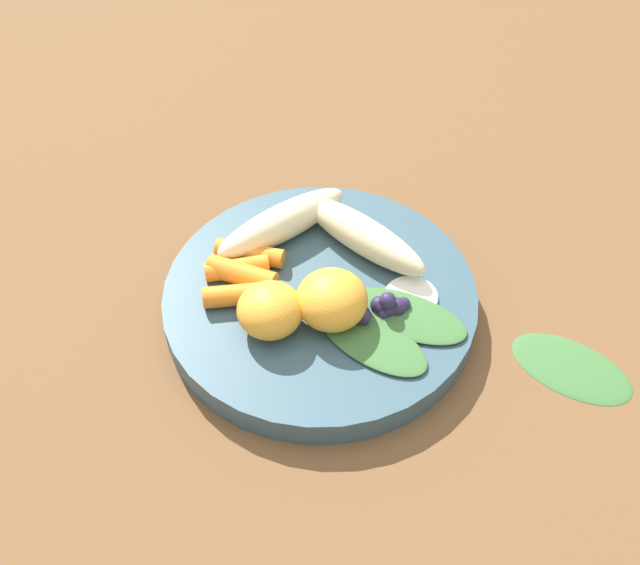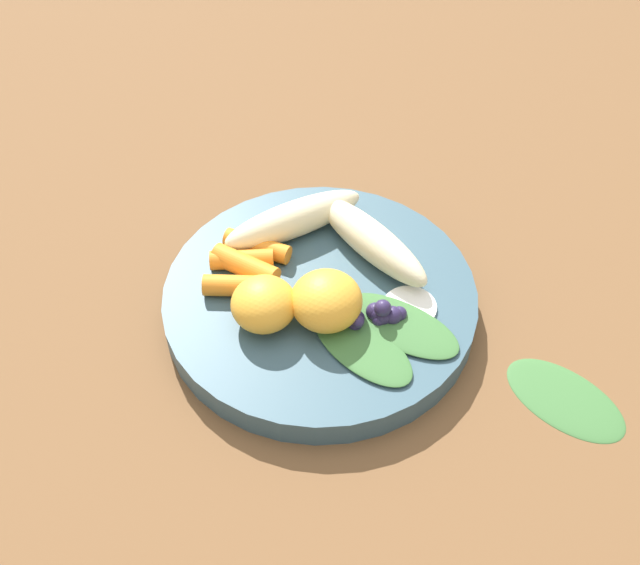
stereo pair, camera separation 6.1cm
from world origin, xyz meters
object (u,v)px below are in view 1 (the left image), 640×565
object	(u,v)px
banana_peeled_left	(282,223)
banana_peeled_right	(363,235)
orange_segment_near	(336,299)
kale_leaf_stray	(572,367)
bowl	(320,301)

from	to	relation	value
banana_peeled_left	banana_peeled_right	bearing A→B (deg)	130.34
orange_segment_near	kale_leaf_stray	world-z (taller)	orange_segment_near
bowl	banana_peeled_right	distance (m)	0.07
orange_segment_near	kale_leaf_stray	distance (m)	0.19
banana_peeled_left	orange_segment_near	size ratio (longest dim) A/B	2.31
orange_segment_near	banana_peeled_left	bearing A→B (deg)	-171.89
bowl	banana_peeled_right	size ratio (longest dim) A/B	1.99
banana_peeled_left	orange_segment_near	xyz separation A→B (m)	(0.10, 0.01, 0.01)
banana_peeled_left	kale_leaf_stray	xyz separation A→B (m)	(0.19, 0.18, -0.04)
banana_peeled_right	orange_segment_near	distance (m)	0.08
banana_peeled_right	orange_segment_near	world-z (taller)	orange_segment_near
bowl	kale_leaf_stray	bearing A→B (deg)	54.91
bowl	kale_leaf_stray	distance (m)	0.21
banana_peeled_left	bowl	bearing A→B (deg)	79.80
banana_peeled_right	kale_leaf_stray	xyz separation A→B (m)	(0.15, 0.12, -0.04)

